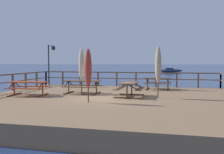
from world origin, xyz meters
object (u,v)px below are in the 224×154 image
at_px(patio_umbrella_short_mid, 158,66).
at_px(lamp_post_hooked, 50,59).
at_px(picnic_table_mid_right, 129,86).
at_px(picnic_table_front_left, 82,84).
at_px(patio_umbrella_tall_mid_right, 158,65).
at_px(patio_umbrella_short_front, 88,68).
at_px(picnic_table_front_right, 28,85).
at_px(patio_umbrella_tall_back_right, 81,65).
at_px(sailboat_distant, 170,70).
at_px(picnic_table_back_left, 158,81).

xyz_separation_m(patio_umbrella_short_mid, lamp_post_hooked, (-8.35, 1.04, 0.51)).
bearing_deg(picnic_table_mid_right, picnic_table_front_left, 167.65).
distance_m(patio_umbrella_tall_mid_right, lamp_post_hooked, 9.87).
height_order(patio_umbrella_short_front, lamp_post_hooked, lamp_post_hooked).
bearing_deg(patio_umbrella_short_front, patio_umbrella_tall_mid_right, 33.81).
bearing_deg(patio_umbrella_short_front, lamp_post_hooked, 127.77).
bearing_deg(patio_umbrella_tall_mid_right, picnic_table_front_right, -175.24).
distance_m(picnic_table_front_right, patio_umbrella_tall_back_right, 3.14).
bearing_deg(picnic_table_front_right, sailboat_distant, 80.53).
relative_size(picnic_table_back_left, picnic_table_front_right, 0.84).
bearing_deg(picnic_table_mid_right, patio_umbrella_short_mid, 70.43).
bearing_deg(picnic_table_back_left, patio_umbrella_short_mid, -57.59).
bearing_deg(patio_umbrella_short_mid, picnic_table_back_left, 122.41).
xyz_separation_m(picnic_table_front_right, patio_umbrella_tall_mid_right, (6.97, 0.58, 1.11)).
bearing_deg(picnic_table_mid_right, picnic_table_back_left, 70.70).
bearing_deg(patio_umbrella_tall_back_right, picnic_table_front_right, -151.37).
relative_size(patio_umbrella_tall_mid_right, lamp_post_hooked, 0.82).
xyz_separation_m(picnic_table_front_right, patio_umbrella_tall_back_right, (2.58, 1.41, 1.11)).
height_order(picnic_table_front_right, lamp_post_hooked, lamp_post_hooked).
relative_size(patio_umbrella_tall_back_right, lamp_post_hooked, 0.82).
height_order(picnic_table_back_left, picnic_table_front_left, same).
bearing_deg(patio_umbrella_tall_back_right, patio_umbrella_short_front, -64.63).
distance_m(picnic_table_front_right, lamp_post_hooked, 5.99).
bearing_deg(patio_umbrella_short_mid, picnic_table_front_left, -143.06).
relative_size(picnic_table_back_left, patio_umbrella_short_mid, 0.71).
xyz_separation_m(patio_umbrella_short_mid, patio_umbrella_tall_mid_right, (0.14, -3.96, 0.07)).
xyz_separation_m(picnic_table_front_right, lamp_post_hooked, (-1.52, 5.59, 1.55)).
xyz_separation_m(patio_umbrella_short_front, sailboat_distant, (4.44, 51.60, -1.75)).
xyz_separation_m(picnic_table_back_left, patio_umbrella_short_mid, (0.01, -0.02, 1.05)).
distance_m(picnic_table_mid_right, lamp_post_hooked, 8.65).
relative_size(picnic_table_front_left, lamp_post_hooked, 0.65).
bearing_deg(sailboat_distant, patio_umbrella_tall_mid_right, -91.62).
distance_m(picnic_table_front_right, patio_umbrella_short_mid, 8.27).
bearing_deg(patio_umbrella_short_mid, patio_umbrella_short_front, -115.77).
bearing_deg(lamp_post_hooked, picnic_table_front_left, -45.36).
distance_m(picnic_table_back_left, patio_umbrella_tall_back_right, 5.40).
height_order(picnic_table_front_right, sailboat_distant, sailboat_distant).
bearing_deg(picnic_table_front_right, picnic_table_mid_right, 7.90).
distance_m(picnic_table_back_left, lamp_post_hooked, 8.54).
xyz_separation_m(picnic_table_mid_right, patio_umbrella_tall_back_right, (-2.91, 0.65, 1.11)).
height_order(picnic_table_front_right, patio_umbrella_short_mid, patio_umbrella_short_mid).
bearing_deg(picnic_table_back_left, patio_umbrella_tall_mid_right, -87.78).
xyz_separation_m(picnic_table_mid_right, patio_umbrella_tall_mid_right, (1.49, -0.18, 1.12)).
distance_m(patio_umbrella_short_mid, patio_umbrella_short_front, 6.66).
distance_m(picnic_table_front_right, patio_umbrella_tall_mid_right, 7.08).
distance_m(picnic_table_front_left, patio_umbrella_short_mid, 5.36).
height_order(picnic_table_back_left, picnic_table_front_right, same).
bearing_deg(patio_umbrella_tall_mid_right, patio_umbrella_short_front, -146.19).
bearing_deg(patio_umbrella_short_mid, picnic_table_mid_right, -109.57).
bearing_deg(picnic_table_back_left, lamp_post_hooked, 173.01).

